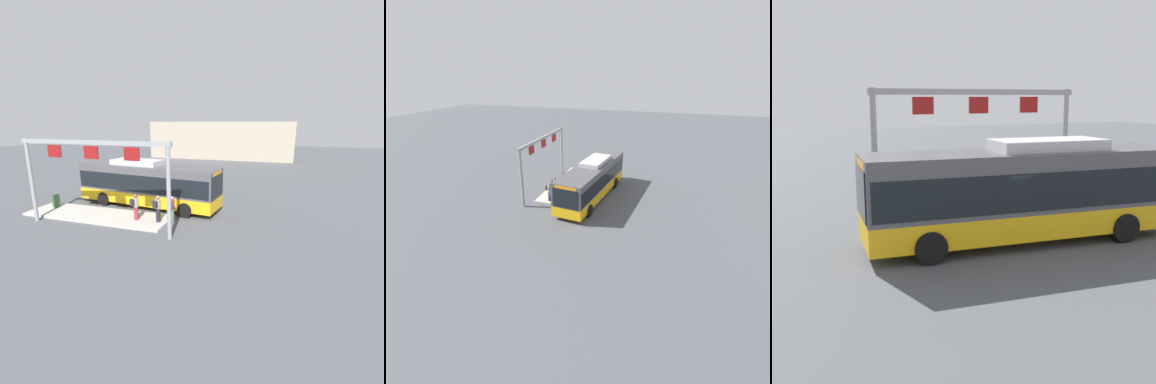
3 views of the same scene
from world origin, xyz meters
TOP-DOWN VIEW (x-y plane):
  - ground_plane at (0.00, 0.00)m, footprint 120.00×120.00m
  - platform_curb at (-2.17, -3.15)m, footprint 10.00×2.80m
  - bus_main at (-0.01, 0.00)m, footprint 11.01×3.68m
  - person_boarding at (2.93, -2.61)m, footprint 0.37×0.55m
  - person_waiting_near at (2.28, -3.27)m, footprint 0.44×0.59m
  - person_waiting_mid at (0.81, -3.36)m, footprint 0.53×0.61m
  - platform_sign_gantry at (-0.79, -5.05)m, footprint 9.55×0.24m
  - trash_bin at (-6.03, -2.70)m, footprint 0.52×0.52m

SIDE VIEW (x-z plane):
  - ground_plane at x=0.00m, z-range 0.00..0.00m
  - platform_curb at x=-2.17m, z-range 0.00..0.16m
  - trash_bin at x=-6.03m, z-range 0.16..1.06m
  - person_boarding at x=2.93m, z-range 0.06..1.73m
  - person_waiting_near at x=2.28m, z-range 0.22..1.89m
  - person_waiting_mid at x=0.81m, z-range 0.22..1.89m
  - bus_main at x=-0.01m, z-range 0.08..3.54m
  - platform_sign_gantry at x=-0.79m, z-range 1.17..6.37m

